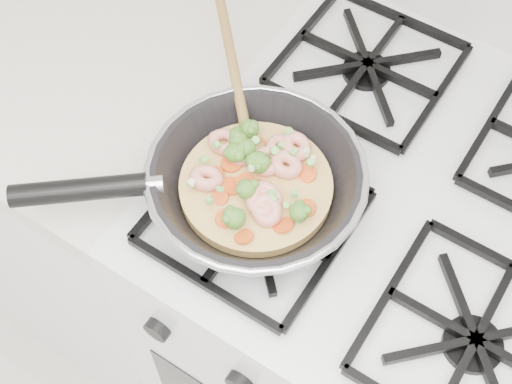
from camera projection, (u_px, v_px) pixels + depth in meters
The scene contains 3 objects.
stove at pixel (368, 321), 1.32m from camera, with size 0.60×0.60×0.92m.
counter_left at pixel (40, 133), 1.56m from camera, with size 1.00×0.60×0.90m.
skillet at pixel (252, 179), 0.89m from camera, with size 0.38×0.46×0.09m.
Camera 1 is at (0.10, 1.17, 1.70)m, focal length 50.71 mm.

